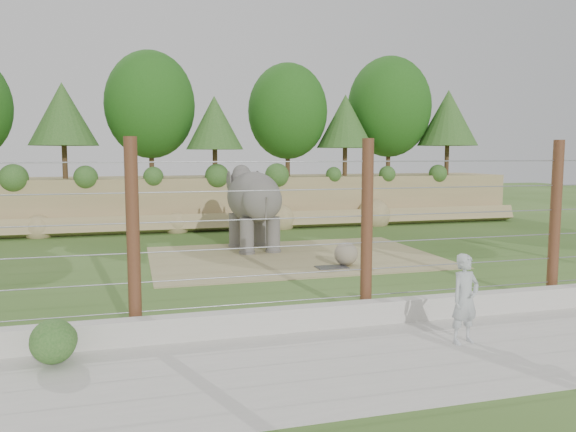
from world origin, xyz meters
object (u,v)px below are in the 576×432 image
object	(u,v)px
elephant	(254,209)
stone_ball	(346,254)
zookeeper	(465,299)
barrier_fence	(367,229)

from	to	relation	value
elephant	stone_ball	distance (m)	4.65
zookeeper	elephant	bearing A→B (deg)	85.93
stone_ball	zookeeper	distance (m)	7.72
barrier_fence	elephant	bearing A→B (deg)	93.28
elephant	stone_ball	world-z (taller)	elephant
stone_ball	barrier_fence	bearing A→B (deg)	-107.10
stone_ball	elephant	bearing A→B (deg)	119.86
elephant	zookeeper	world-z (taller)	elephant
stone_ball	barrier_fence	xyz separation A→B (m)	(-1.70, -5.53, 1.59)
barrier_fence	zookeeper	bearing A→B (deg)	-62.38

